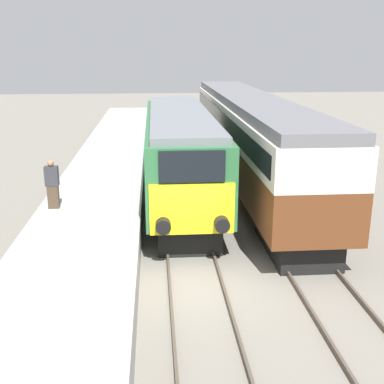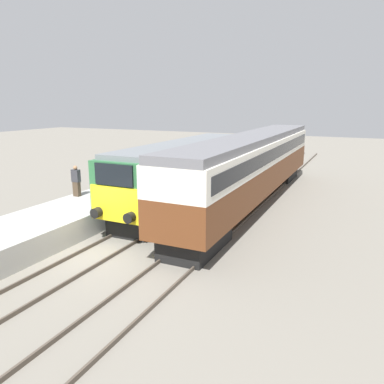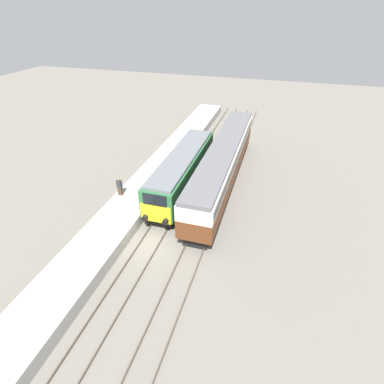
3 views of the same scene
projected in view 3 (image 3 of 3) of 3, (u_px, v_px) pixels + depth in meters
The scene contains 7 objects.
ground_plane at pixel (150, 242), 22.82m from camera, with size 120.00×120.00×0.00m, color slate.
platform_left at pixel (152, 180), 29.80m from camera, with size 3.50×50.00×1.04m.
rails_near_track at pixel (173, 206), 26.82m from camera, with size 1.51×60.00×0.14m.
rails_far_track at pixel (209, 212), 26.00m from camera, with size 1.50×60.00×0.14m.
locomotive at pixel (182, 171), 28.09m from camera, with size 2.70×13.60×3.79m.
passenger_carriage at pixel (223, 160), 29.00m from camera, with size 2.75×20.75×4.15m.
person_on_platform at pixel (120, 187), 26.12m from camera, with size 0.44×0.26×1.67m.
Camera 3 is at (7.98, -15.55, 15.50)m, focal length 28.00 mm.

